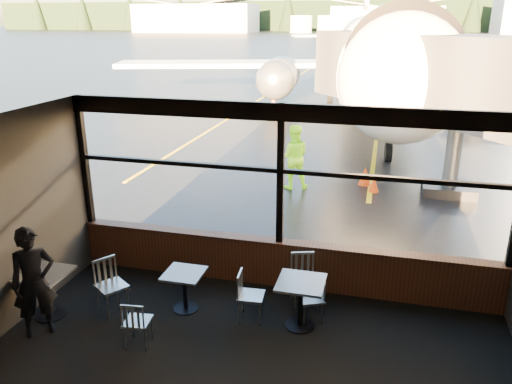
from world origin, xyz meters
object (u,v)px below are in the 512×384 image
at_px(chair_near_e, 312,299).
at_px(cone_wing, 273,100).
at_px(jet_bridge, 458,120).
at_px(cone_nose, 374,185).
at_px(chair_near_n, 304,281).
at_px(passenger, 34,282).
at_px(chair_near_w, 251,296).
at_px(airliner, 378,2).
at_px(ground_crew, 293,157).
at_px(chair_mid_w, 112,287).
at_px(cafe_table_left, 48,295).
at_px(cone_extra, 365,176).
at_px(chair_mid_s, 138,322).
at_px(cafe_table_near, 300,304).
at_px(cafe_table_mid, 185,291).

relative_size(chair_near_e, cone_wing, 1.60).
relative_size(jet_bridge, cone_nose, 24.94).
distance_m(chair_near_n, passenger, 4.46).
distance_m(jet_bridge, cone_wing, 17.60).
height_order(jet_bridge, cone_nose, jet_bridge).
relative_size(chair_near_w, passenger, 0.48).
bearing_deg(airliner, ground_crew, -100.92).
xyz_separation_m(chair_near_w, chair_mid_w, (-2.40, -0.36, 0.04)).
relative_size(passenger, ground_crew, 0.95).
height_order(airliner, cone_wing, airliner).
height_order(airliner, cafe_table_left, airliner).
relative_size(chair_near_e, chair_near_w, 0.90).
distance_m(passenger, cone_extra, 10.35).
height_order(cafe_table_left, cone_extra, cafe_table_left).
bearing_deg(chair_mid_s, cone_wing, 90.44).
xyz_separation_m(chair_near_n, passenger, (-4.01, -1.90, 0.45)).
height_order(chair_near_w, ground_crew, ground_crew).
relative_size(chair_near_n, ground_crew, 0.49).
xyz_separation_m(jet_bridge, chair_near_w, (-3.81, -6.76, -1.91)).
relative_size(cafe_table_near, cone_nose, 1.94).
bearing_deg(chair_mid_w, cafe_table_left, -32.68).
relative_size(chair_near_n, chair_mid_s, 1.17).
bearing_deg(chair_mid_w, cone_extra, -170.68).
bearing_deg(cone_wing, chair_mid_s, -82.71).
distance_m(chair_near_n, cone_wing, 22.09).
height_order(jet_bridge, chair_near_e, jet_bridge).
xyz_separation_m(chair_mid_s, cone_wing, (-2.97, 23.23, -0.16)).
bearing_deg(chair_mid_s, chair_mid_w, 132.28).
relative_size(jet_bridge, cafe_table_mid, 14.78).
bearing_deg(chair_near_w, chair_mid_s, -59.07).
distance_m(chair_near_n, chair_mid_s, 2.93).
bearing_deg(chair_near_w, jet_bridge, 145.57).
height_order(cone_nose, cone_extra, cone_extra).
bearing_deg(chair_near_w, airliner, 172.32).
xyz_separation_m(cafe_table_near, cone_extra, (0.69, 7.95, -0.14)).
xyz_separation_m(cafe_table_left, chair_near_e, (4.38, 1.00, -0.02)).
distance_m(cafe_table_mid, cone_extra, 8.40).
xyz_separation_m(cafe_table_near, chair_near_w, (-0.84, -0.00, 0.02)).
xyz_separation_m(passenger, cone_extra, (4.75, 9.17, -0.64)).
bearing_deg(cone_wing, chair_near_n, -76.14).
distance_m(chair_mid_w, passenger, 1.27).
bearing_deg(chair_near_e, chair_near_n, 1.40).
xyz_separation_m(jet_bridge, cafe_table_near, (-2.98, -6.76, -1.93)).
bearing_deg(chair_mid_w, airliner, -153.77).
bearing_deg(cafe_table_mid, airliner, 84.40).
height_order(cafe_table_near, cone_nose, cafe_table_near).
height_order(cone_wing, cone_extra, cone_extra).
bearing_deg(ground_crew, airliner, -110.03).
bearing_deg(jet_bridge, chair_mid_w, -131.13).
height_order(cafe_table_near, chair_near_n, chair_near_n).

